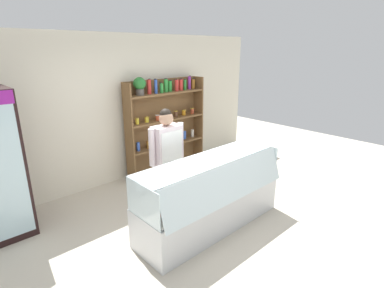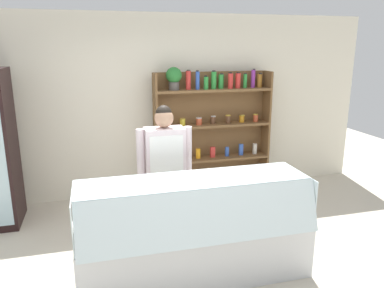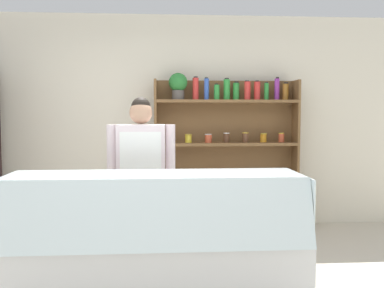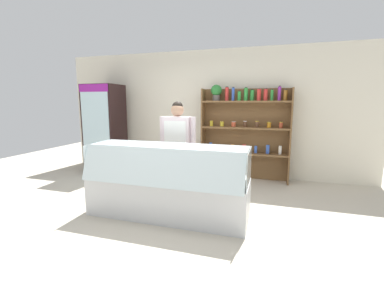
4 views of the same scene
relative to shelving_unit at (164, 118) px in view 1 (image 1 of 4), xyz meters
The scene contains 5 objects.
ground_plane 2.41m from the shelving_unit, 111.92° to the right, with size 12.00×12.00×0.00m, color beige.
back_wall 0.88m from the shelving_unit, 161.98° to the left, with size 6.80×0.10×2.70m, color silver.
shelving_unit is the anchor object (origin of this frame).
deli_display_case 2.38m from the shelving_unit, 111.28° to the right, with size 2.24×0.75×1.01m.
shop_clerk 1.63m from the shelving_unit, 125.83° to the right, with size 0.63×0.25×1.61m.
Camera 1 is at (-2.74, -2.68, 2.43)m, focal length 28.00 mm.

